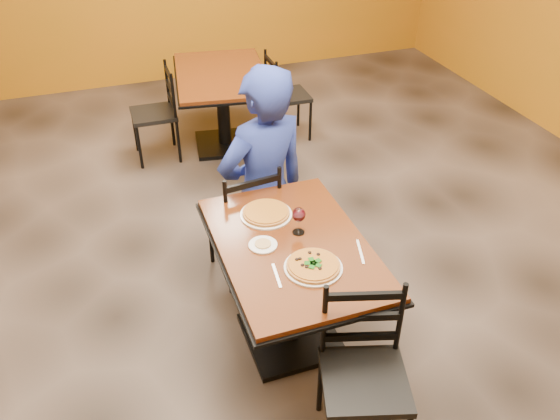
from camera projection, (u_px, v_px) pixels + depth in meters
name	position (u px, v px, depth m)	size (l,w,h in m)	color
floor	(266.00, 287.00, 4.00)	(7.00, 8.00, 0.01)	black
table_main	(292.00, 271.00, 3.29)	(0.83, 1.23, 0.75)	#61280F
table_second	(222.00, 93.00, 5.38)	(1.02, 1.35, 0.75)	#61280F
chair_main_near	(365.00, 382.00, 2.77)	(0.41, 0.41, 0.91)	black
chair_main_far	(243.00, 218.00, 3.90)	(0.41, 0.41, 0.90)	black
chair_second_left	(153.00, 114.00, 5.27)	(0.39, 0.39, 0.87)	black
chair_second_right	(288.00, 96.00, 5.63)	(0.39, 0.39, 0.85)	black
diner	(263.00, 167.00, 3.92)	(0.69, 0.46, 1.45)	navy
plate_main	(313.00, 268.00, 3.01)	(0.31, 0.31, 0.01)	white
pizza_main	(313.00, 265.00, 3.00)	(0.28, 0.28, 0.02)	maroon
plate_far	(266.00, 214.00, 3.41)	(0.31, 0.31, 0.01)	white
pizza_far	(266.00, 212.00, 3.40)	(0.28, 0.28, 0.02)	gold
side_plate	(263.00, 245.00, 3.17)	(0.16, 0.16, 0.01)	white
dip	(263.00, 244.00, 3.16)	(0.09, 0.09, 0.01)	tan
wine_glass	(299.00, 220.00, 3.22)	(0.08, 0.08, 0.18)	white
fork	(277.00, 276.00, 2.96)	(0.01, 0.19, 0.00)	silver
knife	(360.00, 252.00, 3.12)	(0.01, 0.21, 0.00)	silver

